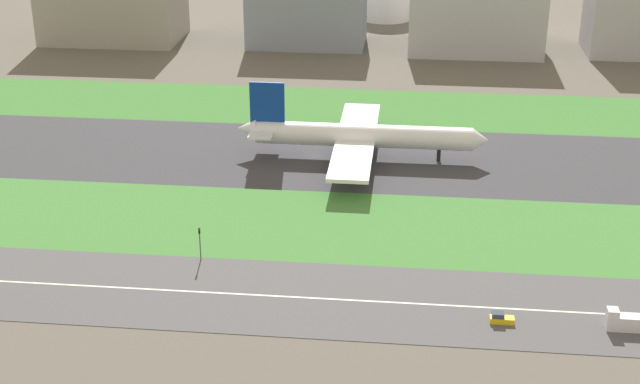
{
  "coord_description": "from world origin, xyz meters",
  "views": [
    {
      "loc": [
        24.94,
        -224.45,
        89.42
      ],
      "look_at": [
        4.94,
        -36.5,
        6.0
      ],
      "focal_mm": 51.93,
      "sensor_mm": 36.0,
      "label": 1
    }
  ],
  "objects_px": {
    "airliner": "(357,136)",
    "fuel_tank_centre": "(386,1)",
    "car_2": "(501,318)",
    "truck_1": "(628,322)",
    "office_tower": "(476,13)",
    "fuel_tank_east": "(457,3)",
    "hangar_building": "(307,6)",
    "traffic_light": "(200,241)"
  },
  "relations": [
    {
      "from": "office_tower",
      "to": "car_2",
      "type": "bearing_deg",
      "value": -91.1
    },
    {
      "from": "traffic_light",
      "to": "fuel_tank_east",
      "type": "relative_size",
      "value": 0.35
    },
    {
      "from": "hangar_building",
      "to": "fuel_tank_east",
      "type": "height_order",
      "value": "hangar_building"
    },
    {
      "from": "fuel_tank_centre",
      "to": "fuel_tank_east",
      "type": "height_order",
      "value": "fuel_tank_centre"
    },
    {
      "from": "fuel_tank_centre",
      "to": "car_2",
      "type": "bearing_deg",
      "value": -82.62
    },
    {
      "from": "car_2",
      "to": "fuel_tank_east",
      "type": "xyz_separation_m",
      "value": [
        -1.28,
        237.0,
        6.21
      ]
    },
    {
      "from": "fuel_tank_centre",
      "to": "office_tower",
      "type": "bearing_deg",
      "value": -52.62
    },
    {
      "from": "airliner",
      "to": "fuel_tank_centre",
      "type": "xyz_separation_m",
      "value": [
        0.92,
        159.0,
        1.05
      ]
    },
    {
      "from": "traffic_light",
      "to": "office_tower",
      "type": "xyz_separation_m",
      "value": [
        63.15,
        174.01,
        9.07
      ]
    },
    {
      "from": "traffic_light",
      "to": "fuel_tank_east",
      "type": "distance_m",
      "value": 226.62
    },
    {
      "from": "truck_1",
      "to": "fuel_tank_east",
      "type": "bearing_deg",
      "value": -84.29
    },
    {
      "from": "office_tower",
      "to": "fuel_tank_centre",
      "type": "relative_size",
      "value": 2.11
    },
    {
      "from": "truck_1",
      "to": "hangar_building",
      "type": "xyz_separation_m",
      "value": [
        -80.65,
        192.0,
        12.49
      ]
    },
    {
      "from": "office_tower",
      "to": "fuel_tank_centre",
      "type": "height_order",
      "value": "office_tower"
    },
    {
      "from": "traffic_light",
      "to": "hangar_building",
      "type": "height_order",
      "value": "hangar_building"
    },
    {
      "from": "truck_1",
      "to": "car_2",
      "type": "distance_m",
      "value": 22.43
    },
    {
      "from": "traffic_light",
      "to": "fuel_tank_east",
      "type": "bearing_deg",
      "value": 75.12
    },
    {
      "from": "traffic_light",
      "to": "fuel_tank_east",
      "type": "height_order",
      "value": "fuel_tank_east"
    },
    {
      "from": "traffic_light",
      "to": "fuel_tank_centre",
      "type": "distance_m",
      "value": 220.91
    },
    {
      "from": "airliner",
      "to": "fuel_tank_centre",
      "type": "relative_size",
      "value": 2.87
    },
    {
      "from": "car_2",
      "to": "hangar_building",
      "type": "height_order",
      "value": "hangar_building"
    },
    {
      "from": "traffic_light",
      "to": "office_tower",
      "type": "height_order",
      "value": "office_tower"
    },
    {
      "from": "airliner",
      "to": "fuel_tank_east",
      "type": "relative_size",
      "value": 3.13
    },
    {
      "from": "hangar_building",
      "to": "fuel_tank_centre",
      "type": "height_order",
      "value": "hangar_building"
    },
    {
      "from": "airliner",
      "to": "office_tower",
      "type": "relative_size",
      "value": 1.36
    },
    {
      "from": "truck_1",
      "to": "office_tower",
      "type": "xyz_separation_m",
      "value": [
        -18.74,
        192.0,
        11.69
      ]
    },
    {
      "from": "airliner",
      "to": "hangar_building",
      "type": "distance_m",
      "value": 117.33
    },
    {
      "from": "truck_1",
      "to": "hangar_building",
      "type": "height_order",
      "value": "hangar_building"
    },
    {
      "from": "fuel_tank_east",
      "to": "truck_1",
      "type": "bearing_deg",
      "value": -84.29
    },
    {
      "from": "office_tower",
      "to": "fuel_tank_east",
      "type": "xyz_separation_m",
      "value": [
        -4.96,
        45.0,
        -6.22
      ]
    },
    {
      "from": "truck_1",
      "to": "office_tower",
      "type": "height_order",
      "value": "office_tower"
    },
    {
      "from": "truck_1",
      "to": "office_tower",
      "type": "relative_size",
      "value": 0.18
    },
    {
      "from": "fuel_tank_east",
      "to": "traffic_light",
      "type": "bearing_deg",
      "value": -104.88
    },
    {
      "from": "traffic_light",
      "to": "hangar_building",
      "type": "bearing_deg",
      "value": 89.59
    },
    {
      "from": "airliner",
      "to": "car_2",
      "type": "distance_m",
      "value": 84.33
    },
    {
      "from": "truck_1",
      "to": "airliner",
      "type": "bearing_deg",
      "value": -55.28
    },
    {
      "from": "truck_1",
      "to": "office_tower",
      "type": "bearing_deg",
      "value": -84.43
    },
    {
      "from": "car_2",
      "to": "fuel_tank_east",
      "type": "height_order",
      "value": "fuel_tank_east"
    },
    {
      "from": "office_tower",
      "to": "truck_1",
      "type": "bearing_deg",
      "value": -84.43
    },
    {
      "from": "airliner",
      "to": "hangar_building",
      "type": "height_order",
      "value": "hangar_building"
    },
    {
      "from": "traffic_light",
      "to": "fuel_tank_centre",
      "type": "bearing_deg",
      "value": 82.52
    },
    {
      "from": "truck_1",
      "to": "traffic_light",
      "type": "bearing_deg",
      "value": -12.39
    }
  ]
}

